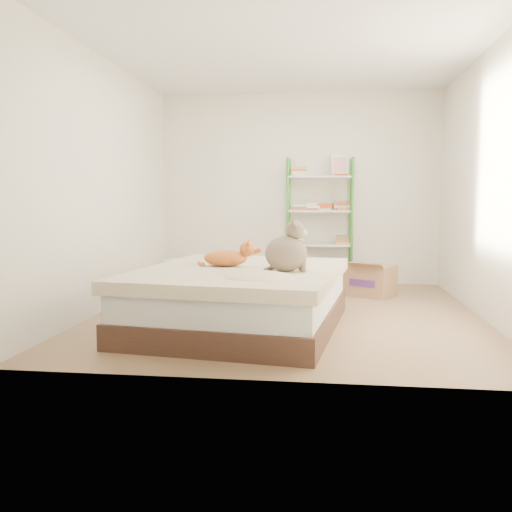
% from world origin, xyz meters
% --- Properties ---
extents(room, '(3.81, 4.21, 2.61)m').
position_xyz_m(room, '(0.00, 0.00, 1.30)').
color(room, '#957252').
rests_on(room, ground).
extents(bed, '(1.97, 2.33, 0.54)m').
position_xyz_m(bed, '(-0.37, -0.69, 0.27)').
color(bed, '#4F3327').
rests_on(bed, ground).
extents(orange_cat, '(0.47, 0.26, 0.19)m').
position_xyz_m(orange_cat, '(-0.53, -0.58, 0.64)').
color(orange_cat, orange).
rests_on(orange_cat, bed).
extents(grey_cat, '(0.44, 0.39, 0.44)m').
position_xyz_m(grey_cat, '(0.04, -0.87, 0.76)').
color(grey_cat, gray).
rests_on(grey_cat, bed).
extents(shelf_unit, '(0.88, 0.36, 1.74)m').
position_xyz_m(shelf_unit, '(0.31, 1.88, 0.85)').
color(shelf_unit, '#328829').
rests_on(shelf_unit, ground).
extents(cardboard_box, '(0.67, 0.70, 0.43)m').
position_xyz_m(cardboard_box, '(0.92, 1.12, 0.19)').
color(cardboard_box, '#AB7754').
rests_on(cardboard_box, ground).
extents(white_bin, '(0.32, 0.28, 0.34)m').
position_xyz_m(white_bin, '(-1.65, 1.73, 0.17)').
color(white_bin, white).
rests_on(white_bin, ground).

